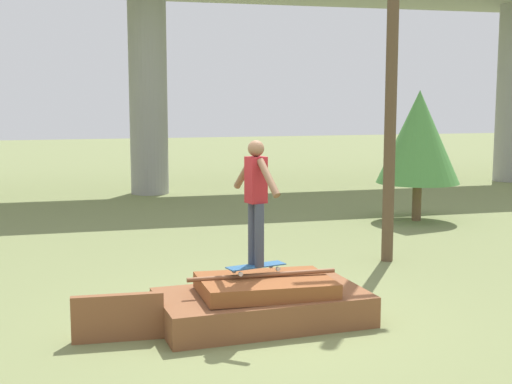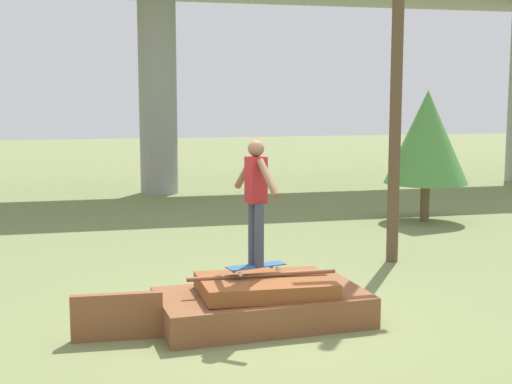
{
  "view_description": "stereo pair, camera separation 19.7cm",
  "coord_description": "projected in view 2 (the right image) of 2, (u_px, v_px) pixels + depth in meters",
  "views": [
    {
      "loc": [
        -2.33,
        -8.43,
        2.86
      ],
      "look_at": [
        -0.07,
        0.06,
        1.66
      ],
      "focal_mm": 50.0,
      "sensor_mm": 36.0,
      "label": 1
    },
    {
      "loc": [
        -2.13,
        -8.48,
        2.86
      ],
      "look_at": [
        -0.07,
        0.06,
        1.66
      ],
      "focal_mm": 50.0,
      "sensor_mm": 36.0,
      "label": 2
    }
  ],
  "objects": [
    {
      "name": "tree_behind_left",
      "position": [
        427.0,
        137.0,
        16.08
      ],
      "size": [
        1.89,
        1.89,
        2.98
      ],
      "color": "brown",
      "rests_on": "ground_plane"
    },
    {
      "name": "utility_pole",
      "position": [
        397.0,
        48.0,
        11.88
      ],
      "size": [
        1.3,
        0.2,
        7.03
      ],
      "color": "brown",
      "rests_on": "ground_plane"
    },
    {
      "name": "ground_plane",
      "position": [
        262.0,
        322.0,
        9.04
      ],
      "size": [
        80.0,
        80.0,
        0.0
      ],
      "primitive_type": "plane",
      "color": "olive"
    },
    {
      "name": "skateboard",
      "position": [
        256.0,
        266.0,
        8.99
      ],
      "size": [
        0.8,
        0.39,
        0.09
      ],
      "color": "#23517F",
      "rests_on": "scrap_pile"
    },
    {
      "name": "scrap_plank_loose",
      "position": [
        117.0,
        317.0,
        8.37
      ],
      "size": [
        1.07,
        0.16,
        0.56
      ],
      "color": "brown",
      "rests_on": "ground_plane"
    },
    {
      "name": "skater",
      "position": [
        256.0,
        194.0,
        8.87
      ],
      "size": [
        0.35,
        1.07,
        1.58
      ],
      "color": "#383D4C",
      "rests_on": "skateboard"
    },
    {
      "name": "scrap_pile",
      "position": [
        263.0,
        303.0,
        9.0
      ],
      "size": [
        2.7,
        1.56,
        0.64
      ],
      "color": "brown",
      "rests_on": "ground_plane"
    }
  ]
}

